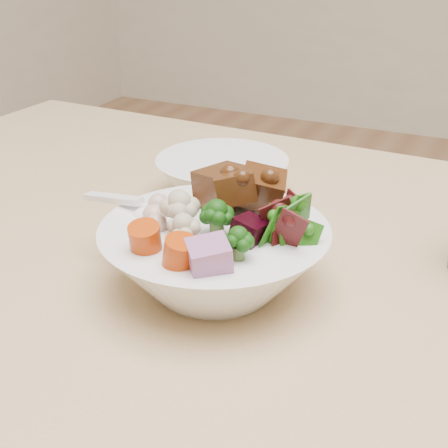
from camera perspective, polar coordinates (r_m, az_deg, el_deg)
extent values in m
cube|color=tan|center=(0.52, 19.84, -13.21)|extent=(1.62, 0.95, 0.04)
cylinder|color=tan|center=(1.28, -13.15, -7.54)|extent=(0.06, 0.06, 0.70)
cylinder|color=tan|center=(1.20, 15.60, -17.94)|extent=(0.04, 0.04, 0.45)
sphere|color=#093308|center=(0.52, -0.67, -0.05)|extent=(0.03, 0.03, 0.03)
sphere|color=#C5B795|center=(0.53, -4.02, 0.60)|extent=(0.04, 0.04, 0.04)
cube|color=black|center=(0.53, 4.67, -0.16)|extent=(0.03, 0.03, 0.02)
cube|color=#995C8C|center=(0.47, -1.38, -3.18)|extent=(0.04, 0.05, 0.03)
cylinder|color=#C44605|center=(0.50, -7.21, -1.50)|extent=(0.03, 0.03, 0.03)
sphere|color=tan|center=(0.55, -6.42, 0.80)|extent=(0.02, 0.02, 0.02)
ellipsoid|color=white|center=(0.57, -6.71, 0.79)|extent=(0.04, 0.03, 0.01)
cube|color=white|center=(0.60, -10.12, 2.30)|extent=(0.07, 0.02, 0.02)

